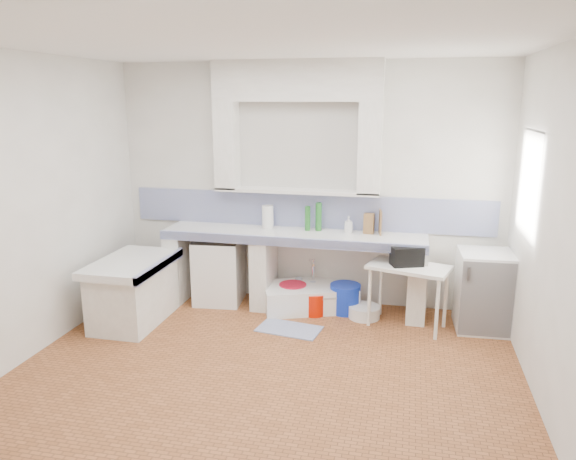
% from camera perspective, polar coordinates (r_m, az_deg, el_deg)
% --- Properties ---
extents(floor, '(4.50, 4.50, 0.00)m').
position_cam_1_polar(floor, '(4.91, -2.68, -15.34)').
color(floor, '#9A572F').
rests_on(floor, ground).
extents(ceiling, '(4.50, 4.50, 0.00)m').
position_cam_1_polar(ceiling, '(4.31, -3.12, 19.22)').
color(ceiling, white).
rests_on(ceiling, ground).
extents(wall_back, '(4.50, 0.00, 4.50)m').
position_cam_1_polar(wall_back, '(6.32, 2.02, 4.74)').
color(wall_back, white).
rests_on(wall_back, ground).
extents(wall_front, '(4.50, 0.00, 4.50)m').
position_cam_1_polar(wall_front, '(2.62, -14.87, -8.80)').
color(wall_front, white).
rests_on(wall_front, ground).
extents(wall_left, '(0.00, 4.50, 4.50)m').
position_cam_1_polar(wall_left, '(5.45, -26.32, 1.88)').
color(wall_left, white).
rests_on(wall_left, ground).
extents(wall_right, '(0.00, 4.50, 4.50)m').
position_cam_1_polar(wall_right, '(4.38, 26.74, -0.75)').
color(wall_right, white).
rests_on(wall_right, ground).
extents(alcove_mass, '(1.90, 0.25, 0.45)m').
position_cam_1_polar(alcove_mass, '(6.14, 0.93, 15.49)').
color(alcove_mass, white).
rests_on(alcove_mass, ground).
extents(window_frame, '(0.35, 0.86, 1.06)m').
position_cam_1_polar(window_frame, '(5.54, 25.87, 4.19)').
color(window_frame, '#331C10').
rests_on(window_frame, ground).
extents(lace_valance, '(0.01, 0.84, 0.24)m').
position_cam_1_polar(lace_valance, '(5.46, 24.80, 8.22)').
color(lace_valance, white).
rests_on(lace_valance, ground).
extents(counter_slab, '(3.00, 0.60, 0.08)m').
position_cam_1_polar(counter_slab, '(6.16, 0.54, -0.62)').
color(counter_slab, white).
rests_on(counter_slab, ground).
extents(counter_lip, '(3.00, 0.04, 0.10)m').
position_cam_1_polar(counter_lip, '(5.90, -0.04, -1.27)').
color(counter_lip, navy).
rests_on(counter_lip, ground).
extents(counter_pier_left, '(0.20, 0.55, 0.82)m').
position_cam_1_polar(counter_pier_left, '(6.71, -11.26, -3.67)').
color(counter_pier_left, white).
rests_on(counter_pier_left, ground).
extents(counter_pier_mid, '(0.20, 0.55, 0.82)m').
position_cam_1_polar(counter_pier_mid, '(6.37, -2.56, -4.37)').
color(counter_pier_mid, white).
rests_on(counter_pier_mid, ground).
extents(counter_pier_right, '(0.20, 0.55, 0.82)m').
position_cam_1_polar(counter_pier_right, '(6.16, 13.42, -5.38)').
color(counter_pier_right, white).
rests_on(counter_pier_right, ground).
extents(peninsula_top, '(0.70, 1.10, 0.08)m').
position_cam_1_polar(peninsula_top, '(6.04, -16.17, -3.43)').
color(peninsula_top, white).
rests_on(peninsula_top, ground).
extents(peninsula_base, '(0.60, 1.00, 0.62)m').
position_cam_1_polar(peninsula_base, '(6.15, -15.95, -6.55)').
color(peninsula_base, white).
rests_on(peninsula_base, ground).
extents(peninsula_lip, '(0.04, 1.10, 0.10)m').
position_cam_1_polar(peninsula_lip, '(5.89, -13.35, -3.68)').
color(peninsula_lip, navy).
rests_on(peninsula_lip, ground).
extents(backsplash, '(4.27, 0.03, 0.40)m').
position_cam_1_polar(backsplash, '(6.36, 1.97, 2.05)').
color(backsplash, navy).
rests_on(backsplash, ground).
extents(stove, '(0.59, 0.57, 0.76)m').
position_cam_1_polar(stove, '(6.51, -7.30, -4.31)').
color(stove, white).
rests_on(stove, ground).
extents(sink, '(1.19, 0.91, 0.25)m').
position_cam_1_polar(sink, '(6.34, 2.30, -7.15)').
color(sink, white).
rests_on(sink, ground).
extents(side_table, '(0.91, 0.67, 0.04)m').
position_cam_1_polar(side_table, '(5.91, 12.49, -6.84)').
color(side_table, white).
rests_on(side_table, ground).
extents(fridge, '(0.57, 0.57, 0.84)m').
position_cam_1_polar(fridge, '(6.07, 19.94, -6.05)').
color(fridge, white).
rests_on(fridge, ground).
extents(bucket_red, '(0.41, 0.41, 0.30)m').
position_cam_1_polar(bucket_red, '(6.33, 0.50, -6.98)').
color(bucket_red, red).
rests_on(bucket_red, ground).
extents(bucket_orange, '(0.35, 0.35, 0.25)m').
position_cam_1_polar(bucket_orange, '(6.18, 2.78, -7.72)').
color(bucket_orange, red).
rests_on(bucket_orange, ground).
extents(bucket_blue, '(0.42, 0.42, 0.33)m').
position_cam_1_polar(bucket_blue, '(6.25, 6.05, -7.17)').
color(bucket_blue, '#1230C4').
rests_on(bucket_blue, ground).
extents(basin_white, '(0.46, 0.46, 0.14)m').
position_cam_1_polar(basin_white, '(6.15, 8.04, -8.54)').
color(basin_white, white).
rests_on(basin_white, ground).
extents(water_bottle_a, '(0.10, 0.10, 0.31)m').
position_cam_1_polar(water_bottle_a, '(6.50, 1.12, -6.35)').
color(water_bottle_a, silver).
rests_on(water_bottle_a, ground).
extents(water_bottle_b, '(0.10, 0.10, 0.28)m').
position_cam_1_polar(water_bottle_b, '(6.45, 2.62, -6.66)').
color(water_bottle_b, silver).
rests_on(water_bottle_b, ground).
extents(black_bag, '(0.37, 0.29, 0.20)m').
position_cam_1_polar(black_bag, '(5.77, 12.43, -2.71)').
color(black_bag, black).
rests_on(black_bag, side_table).
extents(green_bottle_a, '(0.08, 0.08, 0.28)m').
position_cam_1_polar(green_bottle_a, '(6.21, 2.08, 1.23)').
color(green_bottle_a, '#216924').
rests_on(green_bottle_a, counter_slab).
extents(green_bottle_b, '(0.09, 0.09, 0.33)m').
position_cam_1_polar(green_bottle_b, '(6.21, 3.24, 1.40)').
color(green_bottle_b, '#216924').
rests_on(green_bottle_b, counter_slab).
extents(knife_block, '(0.12, 0.10, 0.23)m').
position_cam_1_polar(knife_block, '(6.15, 8.52, 0.69)').
color(knife_block, olive).
rests_on(knife_block, counter_slab).
extents(cutting_board, '(0.05, 0.20, 0.27)m').
position_cam_1_polar(cutting_board, '(6.14, 9.70, 0.82)').
color(cutting_board, olive).
rests_on(cutting_board, counter_slab).
extents(paper_towel, '(0.14, 0.14, 0.27)m').
position_cam_1_polar(paper_towel, '(6.34, -2.15, 1.40)').
color(paper_towel, white).
rests_on(paper_towel, counter_slab).
extents(soap_bottle, '(0.10, 0.10, 0.19)m').
position_cam_1_polar(soap_bottle, '(6.18, 6.40, 0.61)').
color(soap_bottle, white).
rests_on(soap_bottle, counter_slab).
extents(rug, '(0.71, 0.47, 0.01)m').
position_cam_1_polar(rug, '(5.82, 0.12, -10.39)').
color(rug, '#394686').
rests_on(rug, ground).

